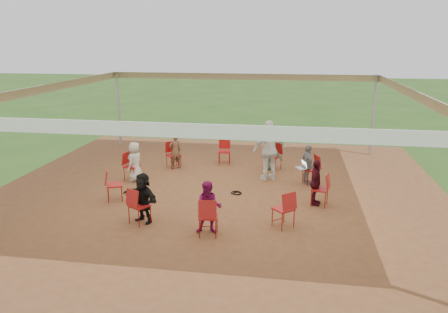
# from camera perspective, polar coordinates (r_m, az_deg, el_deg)

# --- Properties ---
(ground) EXTENTS (80.00, 80.00, 0.00)m
(ground) POSITION_cam_1_polar(r_m,az_deg,el_deg) (12.71, -0.76, -4.62)
(ground) COLOR #264816
(ground) RESTS_ON ground
(dirt_patch) EXTENTS (13.00, 13.00, 0.00)m
(dirt_patch) POSITION_cam_1_polar(r_m,az_deg,el_deg) (12.70, -0.76, -4.60)
(dirt_patch) COLOR brown
(dirt_patch) RESTS_ON ground
(tent) EXTENTS (10.33, 10.33, 3.00)m
(tent) POSITION_cam_1_polar(r_m,az_deg,el_deg) (12.11, -0.80, 6.00)
(tent) COLOR #B2B2B7
(tent) RESTS_ON ground
(chair_0) EXTENTS (0.57, 0.56, 0.90)m
(chair_0) POSITION_cam_1_polar(r_m,az_deg,el_deg) (13.51, 11.29, -1.70)
(chair_0) COLOR #A11614
(chair_0) RESTS_ON ground
(chair_1) EXTENTS (0.58, 0.59, 0.90)m
(chair_1) POSITION_cam_1_polar(r_m,az_deg,el_deg) (14.80, 6.52, -0.02)
(chair_1) COLOR #A11614
(chair_1) RESTS_ON ground
(chair_2) EXTENTS (0.46, 0.48, 0.90)m
(chair_2) POSITION_cam_1_polar(r_m,az_deg,el_deg) (15.34, 0.05, 0.63)
(chair_2) COLOR #A11614
(chair_2) RESTS_ON ground
(chair_3) EXTENTS (0.61, 0.61, 0.90)m
(chair_3) POSITION_cam_1_polar(r_m,az_deg,el_deg) (15.01, -6.60, 0.19)
(chair_3) COLOR #A11614
(chair_3) RESTS_ON ground
(chair_4) EXTENTS (0.52, 0.50, 0.90)m
(chair_4) POSITION_cam_1_polar(r_m,az_deg,el_deg) (13.88, -11.93, -1.28)
(chair_4) COLOR #A11614
(chair_4) RESTS_ON ground
(chair_5) EXTENTS (0.57, 0.56, 0.90)m
(chair_5) POSITION_cam_1_polar(r_m,az_deg,el_deg) (12.24, -14.12, -3.65)
(chair_5) COLOR #A11614
(chair_5) RESTS_ON ground
(chair_6) EXTENTS (0.58, 0.59, 0.90)m
(chair_6) POSITION_cam_1_polar(r_m,az_deg,el_deg) (10.64, -10.99, -6.33)
(chair_6) COLOR #A11614
(chair_6) RESTS_ON ground
(chair_7) EXTENTS (0.46, 0.48, 0.90)m
(chair_7) POSITION_cam_1_polar(r_m,az_deg,el_deg) (9.85, -2.05, -7.86)
(chair_7) COLOR #A11614
(chair_7) RESTS_ON ground
(chair_8) EXTENTS (0.61, 0.61, 0.90)m
(chair_8) POSITION_cam_1_polar(r_m,az_deg,el_deg) (10.35, 7.76, -6.83)
(chair_8) COLOR #A11614
(chair_8) RESTS_ON ground
(chair_9) EXTENTS (0.52, 0.50, 0.90)m
(chair_9) POSITION_cam_1_polar(r_m,az_deg,el_deg) (11.82, 12.40, -4.21)
(chair_9) COLOR #A11614
(chair_9) RESTS_ON ground
(person_seated_0) EXTENTS (0.63, 0.81, 1.23)m
(person_seated_0) POSITION_cam_1_polar(r_m,az_deg,el_deg) (13.41, 10.86, -1.05)
(person_seated_0) COLOR gray
(person_seated_0) RESTS_ON ground
(person_seated_1) EXTENTS (0.88, 0.74, 1.23)m
(person_seated_1) POSITION_cam_1_polar(r_m,az_deg,el_deg) (14.66, 6.28, 0.53)
(person_seated_1) COLOR #2D523E
(person_seated_1) RESTS_ON ground
(person_seated_2) EXTENTS (0.53, 0.52, 1.23)m
(person_seated_2) POSITION_cam_1_polar(r_m,az_deg,el_deg) (14.86, -6.42, 0.72)
(person_seated_2) COLOR brown
(person_seated_2) RESTS_ON ground
(person_seated_3) EXTENTS (0.46, 0.66, 1.23)m
(person_seated_3) POSITION_cam_1_polar(r_m,az_deg,el_deg) (13.77, -11.55, -0.66)
(person_seated_3) COLOR beige
(person_seated_3) RESTS_ON ground
(person_seated_4) EXTENTS (1.20, 0.94, 1.23)m
(person_seated_4) POSITION_cam_1_polar(r_m,az_deg,el_deg) (10.66, -10.54, -5.31)
(person_seated_4) COLOR black
(person_seated_4) RESTS_ON ground
(person_seated_5) EXTENTS (0.63, 0.40, 1.23)m
(person_seated_5) POSITION_cam_1_polar(r_m,az_deg,el_deg) (9.89, -1.99, -6.69)
(person_seated_5) COLOR #81104B
(person_seated_5) RESTS_ON ground
(person_seated_6) EXTENTS (0.51, 0.78, 1.23)m
(person_seated_6) POSITION_cam_1_polar(r_m,az_deg,el_deg) (11.78, 11.87, -3.37)
(person_seated_6) COLOR #3E0B14
(person_seated_6) RESTS_ON ground
(standing_person) EXTENTS (1.24, 0.99, 1.88)m
(standing_person) POSITION_cam_1_polar(r_m,az_deg,el_deg) (13.57, 5.97, 0.78)
(standing_person) COLOR silver
(standing_person) RESTS_ON ground
(cable_coil) EXTENTS (0.35, 0.35, 0.03)m
(cable_coil) POSITION_cam_1_polar(r_m,az_deg,el_deg) (12.54, 1.67, -4.80)
(cable_coil) COLOR black
(cable_coil) RESTS_ON ground
(laptop) EXTENTS (0.39, 0.43, 0.24)m
(laptop) POSITION_cam_1_polar(r_m,az_deg,el_deg) (13.36, 10.24, -1.22)
(laptop) COLOR #B7B7BC
(laptop) RESTS_ON ground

